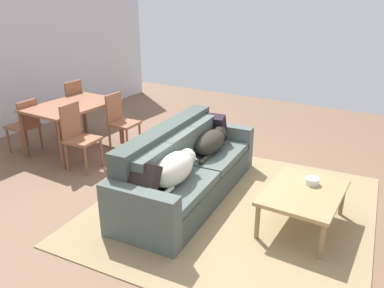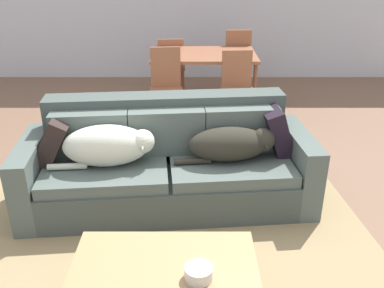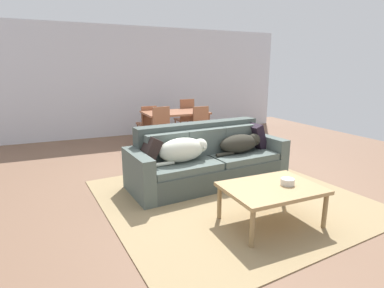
% 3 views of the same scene
% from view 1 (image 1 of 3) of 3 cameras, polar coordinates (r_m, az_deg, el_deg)
% --- Properties ---
extents(ground_plane, '(10.00, 10.00, 0.00)m').
position_cam_1_polar(ground_plane, '(4.81, -0.05, -7.71)').
color(ground_plane, brown).
extents(area_rug, '(3.41, 3.32, 0.01)m').
position_cam_1_polar(area_rug, '(4.56, 6.13, -9.51)').
color(area_rug, '#9C845B').
rests_on(area_rug, ground).
extents(couch, '(2.45, 1.07, 0.87)m').
position_cam_1_polar(couch, '(4.68, -1.12, -3.93)').
color(couch, '#424C48').
rests_on(couch, ground).
extents(dog_on_left_cushion, '(0.84, 0.39, 0.33)m').
position_cam_1_polar(dog_on_left_cushion, '(4.15, -2.54, -3.57)').
color(dog_on_left_cushion, silver).
rests_on(dog_on_left_cushion, couch).
extents(dog_on_right_cushion, '(0.82, 0.37, 0.28)m').
position_cam_1_polar(dog_on_right_cushion, '(4.98, 2.88, 0.43)').
color(dog_on_right_cushion, '#2D2B22').
rests_on(dog_on_right_cushion, couch).
extents(throw_pillow_by_left_arm, '(0.33, 0.41, 0.41)m').
position_cam_1_polar(throw_pillow_by_left_arm, '(3.88, -7.91, -5.53)').
color(throw_pillow_by_left_arm, '#2D211E').
rests_on(throw_pillow_by_left_arm, couch).
extents(throw_pillow_by_right_arm, '(0.31, 0.43, 0.43)m').
position_cam_1_polar(throw_pillow_by_right_arm, '(5.37, 2.94, 2.47)').
color(throw_pillow_by_right_arm, black).
rests_on(throw_pillow_by_right_arm, couch).
extents(coffee_table, '(1.02, 0.74, 0.44)m').
position_cam_1_polar(coffee_table, '(4.19, 16.37, -7.25)').
color(coffee_table, tan).
rests_on(coffee_table, ground).
extents(bowl_on_coffee_table, '(0.15, 0.15, 0.07)m').
position_cam_1_polar(bowl_on_coffee_table, '(4.31, 17.52, -5.34)').
color(bowl_on_coffee_table, silver).
rests_on(bowl_on_coffee_table, coffee_table).
extents(dining_table, '(1.35, 0.92, 0.76)m').
position_cam_1_polar(dining_table, '(6.26, -17.49, 5.13)').
color(dining_table, '#965A3D').
rests_on(dining_table, ground).
extents(dining_chair_near_left, '(0.44, 0.44, 0.95)m').
position_cam_1_polar(dining_chair_near_left, '(5.59, -16.70, 1.43)').
color(dining_chair_near_left, '#965A3D').
rests_on(dining_chair_near_left, ground).
extents(dining_chair_near_right, '(0.43, 0.43, 0.91)m').
position_cam_1_polar(dining_chair_near_right, '(6.14, -10.69, 3.64)').
color(dining_chair_near_right, '#965A3D').
rests_on(dining_chair_near_right, ground).
extents(dining_chair_far_left, '(0.43, 0.43, 0.85)m').
position_cam_1_polar(dining_chair_far_left, '(6.49, -23.67, 2.85)').
color(dining_chair_far_left, '#965A3D').
rests_on(dining_chair_far_left, ground).
extents(dining_chair_far_right, '(0.41, 0.41, 0.97)m').
position_cam_1_polar(dining_chair_far_right, '(7.05, -17.62, 5.53)').
color(dining_chair_far_right, '#965A3D').
rests_on(dining_chair_far_right, ground).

